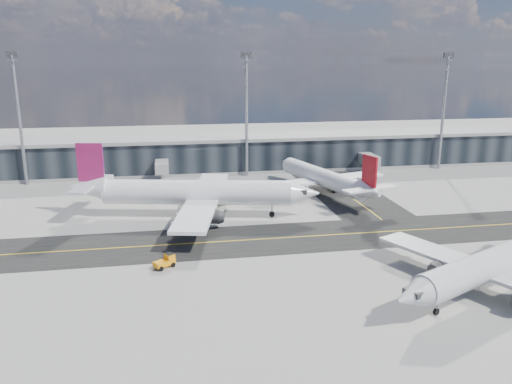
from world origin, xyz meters
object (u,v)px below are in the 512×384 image
(airliner_af, at_px, (194,193))
(airliner_redtail, at_px, (323,178))
(service_van, at_px, (356,185))
(airliner_near, at_px, (496,262))
(baggage_tug, at_px, (166,261))

(airliner_af, relative_size, airliner_redtail, 1.24)
(service_van, bearing_deg, airliner_near, -95.60)
(baggage_tug, xyz_separation_m, service_van, (40.48, 35.62, -0.05))
(airliner_near, distance_m, baggage_tug, 41.65)
(airliner_redtail, bearing_deg, airliner_af, -174.93)
(airliner_af, distance_m, airliner_redtail, 29.09)
(airliner_af, xyz_separation_m, airliner_near, (34.27, -35.93, -0.83))
(airliner_near, bearing_deg, airliner_af, 18.76)
(airliner_redtail, xyz_separation_m, service_van, (8.37, 2.78, -2.67))
(airliner_af, bearing_deg, baggage_tug, -1.02)
(airliner_redtail, height_order, baggage_tug, airliner_redtail)
(airliner_near, bearing_deg, service_van, -26.29)
(airliner_af, xyz_separation_m, baggage_tug, (-5.00, -22.31, -3.43))
(airliner_near, relative_size, baggage_tug, 10.90)
(airliner_near, xyz_separation_m, service_van, (1.21, 49.25, -2.65))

